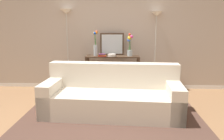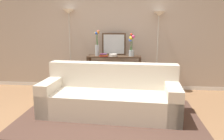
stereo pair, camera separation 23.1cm
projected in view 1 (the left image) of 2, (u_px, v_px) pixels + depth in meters
The scene contains 13 objects.
ground_plane at pixel (104, 126), 3.47m from camera, with size 16.00×16.00×0.02m, color #936B47.
back_wall at pixel (111, 27), 5.33m from camera, with size 12.00×0.15×3.05m.
area_rug at pixel (111, 116), 3.82m from camera, with size 3.08×1.90×0.01m.
couch at pixel (112, 96), 3.92m from camera, with size 2.43×1.04×0.88m.
console_table at pixel (113, 67), 5.17m from camera, with size 1.25×0.33×0.86m.
floor_lamp_left at pixel (67, 27), 5.17m from camera, with size 0.28×0.28×1.93m.
floor_lamp_right at pixel (156, 29), 5.08m from camera, with size 0.28×0.28×1.87m.
wall_mirror at pixel (112, 44), 5.19m from camera, with size 0.56×0.02×0.52m.
vase_tall_flowers at pixel (95, 44), 5.07m from camera, with size 0.12×0.11×0.59m.
vase_short_flowers at pixel (130, 46), 5.04m from camera, with size 0.14×0.13×0.52m.
fruit_bowl at pixel (112, 55), 5.02m from camera, with size 0.18×0.18×0.06m.
book_stack at pixel (102, 55), 5.02m from camera, with size 0.18×0.14×0.06m.
book_row_under_console at pixel (99, 89), 5.29m from camera, with size 0.34×0.17×0.13m.
Camera 1 is at (0.28, -3.21, 1.57)m, focal length 35.08 mm.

